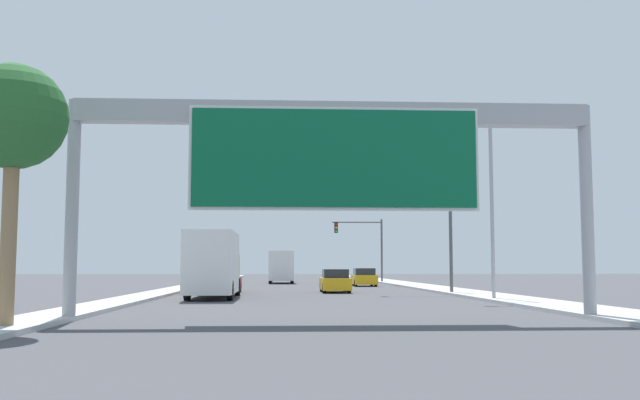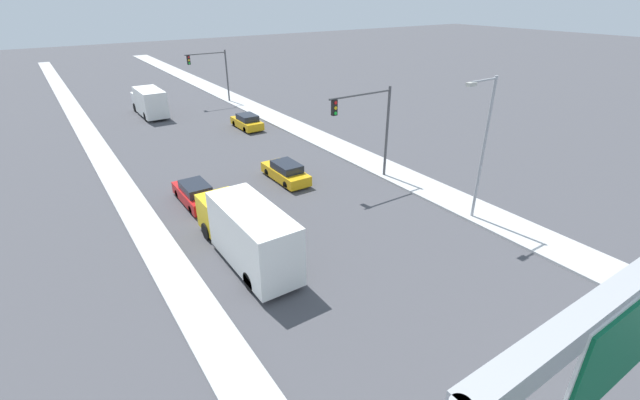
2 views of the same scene
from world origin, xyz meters
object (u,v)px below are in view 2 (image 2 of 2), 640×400
(car_near_center, at_px, (247,122))
(traffic_light_mid_block, at_px, (214,68))
(truck_box_primary, at_px, (247,232))
(traffic_light_near_intersection, at_px, (371,120))
(car_far_right, at_px, (286,172))
(car_near_right, at_px, (195,194))
(street_lamp_right, at_px, (482,141))
(truck_box_secondary, at_px, (149,102))

(car_near_center, bearing_deg, traffic_light_mid_block, 82.49)
(truck_box_primary, distance_m, traffic_light_near_intersection, 13.31)
(truck_box_primary, bearing_deg, car_far_right, 49.37)
(car_near_right, height_order, traffic_light_mid_block, traffic_light_mid_block)
(car_far_right, height_order, car_near_center, car_near_center)
(street_lamp_right, bearing_deg, truck_box_primary, 165.15)
(car_near_center, distance_m, traffic_light_near_intersection, 18.23)
(car_far_right, distance_m, traffic_light_near_intersection, 7.40)
(truck_box_secondary, xyz_separation_m, traffic_light_near_intersection, (8.61, -28.64, 3.13))
(traffic_light_near_intersection, bearing_deg, truck_box_primary, -159.06)
(car_near_right, bearing_deg, car_far_right, -0.20)
(car_near_center, bearing_deg, truck_box_primary, -115.17)
(car_near_right, height_order, traffic_light_near_intersection, traffic_light_near_intersection)
(car_near_right, xyz_separation_m, car_far_right, (7.00, -0.02, -0.02))
(street_lamp_right, bearing_deg, traffic_light_mid_block, 92.17)
(car_near_center, height_order, truck_box_secondary, truck_box_secondary)
(traffic_light_mid_block, bearing_deg, car_near_center, -97.51)
(car_near_center, relative_size, traffic_light_mid_block, 0.66)
(truck_box_secondary, distance_m, street_lamp_right, 38.39)
(car_near_right, height_order, street_lamp_right, street_lamp_right)
(car_far_right, bearing_deg, car_near_center, 76.15)
(street_lamp_right, bearing_deg, traffic_light_near_intersection, 100.03)
(traffic_light_near_intersection, relative_size, street_lamp_right, 0.79)
(truck_box_primary, height_order, street_lamp_right, street_lamp_right)
(car_near_center, distance_m, truck_box_secondary, 13.00)
(traffic_light_near_intersection, xyz_separation_m, street_lamp_right, (1.46, -8.23, 0.46))
(traffic_light_mid_block, relative_size, street_lamp_right, 0.73)
(car_near_right, relative_size, traffic_light_near_intersection, 0.66)
(car_far_right, height_order, traffic_light_mid_block, traffic_light_mid_block)
(street_lamp_right, bearing_deg, car_far_right, 119.19)
(car_far_right, distance_m, street_lamp_right, 14.19)
(car_near_center, relative_size, truck_box_secondary, 0.57)
(street_lamp_right, bearing_deg, car_near_center, 96.74)
(traffic_light_near_intersection, bearing_deg, car_far_right, 145.43)
(car_far_right, bearing_deg, truck_box_secondary, 97.93)
(truck_box_secondary, relative_size, traffic_light_near_intersection, 1.08)
(car_far_right, relative_size, traffic_light_near_intersection, 0.67)
(truck_box_primary, relative_size, street_lamp_right, 0.98)
(car_near_right, distance_m, truck_box_primary, 8.24)
(car_far_right, distance_m, truck_box_secondary, 25.37)
(truck_box_secondary, bearing_deg, traffic_light_near_intersection, -73.26)
(car_near_center, bearing_deg, car_far_right, -103.85)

